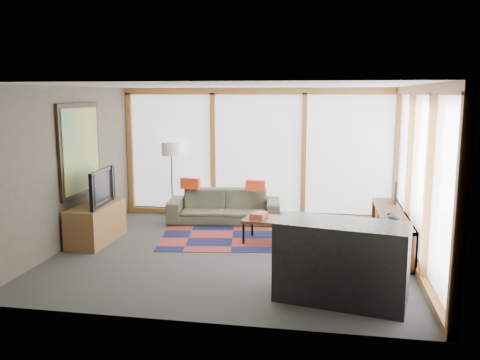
% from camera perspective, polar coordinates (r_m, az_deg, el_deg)
% --- Properties ---
extents(ground, '(5.50, 5.50, 0.00)m').
position_cam_1_polar(ground, '(8.08, -0.50, -8.18)').
color(ground, '#2E2E2C').
rests_on(ground, ground).
extents(room_envelope, '(5.52, 5.02, 2.62)m').
position_cam_1_polar(room_envelope, '(8.23, 3.59, 3.11)').
color(room_envelope, '#463E32').
rests_on(room_envelope, ground).
extents(rug, '(2.68, 1.95, 0.01)m').
position_cam_1_polar(rug, '(8.85, -0.85, -6.57)').
color(rug, maroon).
rests_on(rug, ground).
extents(sofa, '(2.24, 1.10, 0.63)m').
position_cam_1_polar(sofa, '(9.91, -1.79, -2.96)').
color(sofa, '#363629').
rests_on(sofa, ground).
extents(pillow_left, '(0.41, 0.18, 0.22)m').
position_cam_1_polar(pillow_left, '(10.02, -5.60, -0.39)').
color(pillow_left, red).
rests_on(pillow_left, sofa).
extents(pillow_right, '(0.38, 0.12, 0.21)m').
position_cam_1_polar(pillow_right, '(9.77, 1.75, -0.63)').
color(pillow_right, red).
rests_on(pillow_right, sofa).
extents(floor_lamp, '(0.38, 0.38, 1.52)m').
position_cam_1_polar(floor_lamp, '(10.39, -7.67, 0.06)').
color(floor_lamp, black).
rests_on(floor_lamp, ground).
extents(coffee_table, '(1.29, 0.76, 0.41)m').
position_cam_1_polar(coffee_table, '(8.58, 4.59, -5.74)').
color(coffee_table, black).
rests_on(coffee_table, ground).
extents(book_stack, '(0.29, 0.33, 0.10)m').
position_cam_1_polar(book_stack, '(8.57, 2.13, -3.99)').
color(book_stack, brown).
rests_on(book_stack, coffee_table).
extents(vase, '(0.25, 0.25, 0.18)m').
position_cam_1_polar(vase, '(8.46, 5.28, -3.91)').
color(vase, beige).
rests_on(vase, coffee_table).
extents(bookshelf, '(0.43, 2.39, 0.60)m').
position_cam_1_polar(bookshelf, '(8.55, 16.62, -5.51)').
color(bookshelf, black).
rests_on(bookshelf, ground).
extents(bowl_a, '(0.21, 0.21, 0.09)m').
position_cam_1_polar(bowl_a, '(7.98, 16.94, -4.05)').
color(bowl_a, black).
rests_on(bowl_a, bookshelf).
extents(bowl_b, '(0.16, 0.16, 0.08)m').
position_cam_1_polar(bowl_b, '(8.23, 16.67, -3.68)').
color(bowl_b, black).
rests_on(bowl_b, bookshelf).
extents(shelf_picture, '(0.04, 0.30, 0.39)m').
position_cam_1_polar(shelf_picture, '(9.22, 16.98, -1.29)').
color(shelf_picture, black).
rests_on(shelf_picture, bookshelf).
extents(tv_console, '(0.54, 1.29, 0.64)m').
position_cam_1_polar(tv_console, '(8.93, -15.84, -4.68)').
color(tv_console, brown).
rests_on(tv_console, ground).
extents(television, '(0.23, 1.07, 0.61)m').
position_cam_1_polar(television, '(8.75, -15.82, -0.78)').
color(television, black).
rests_on(television, tv_console).
extents(bar_counter, '(1.65, 1.01, 0.97)m').
position_cam_1_polar(bar_counter, '(6.28, 11.34, -8.99)').
color(bar_counter, black).
rests_on(bar_counter, ground).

